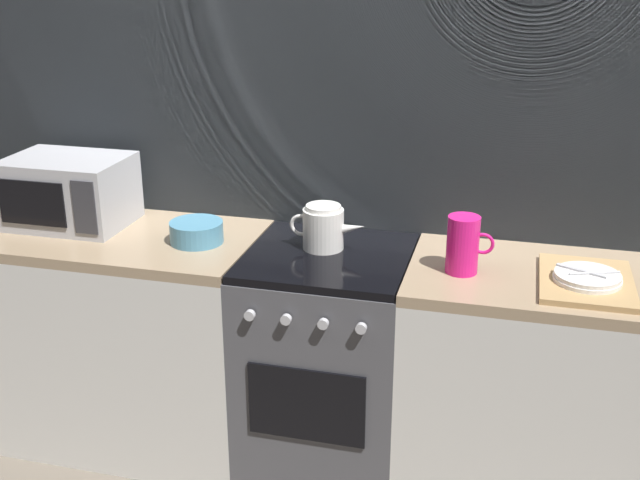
{
  "coord_description": "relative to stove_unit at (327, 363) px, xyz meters",
  "views": [
    {
      "loc": [
        0.64,
        -2.59,
        1.97
      ],
      "look_at": [
        -0.03,
        0.0,
        0.95
      ],
      "focal_mm": 44.51,
      "sensor_mm": 36.0,
      "label": 1
    }
  ],
  "objects": [
    {
      "name": "ground_plane",
      "position": [
        0.0,
        0.0,
        -0.45
      ],
      "size": [
        8.0,
        8.0,
        0.0
      ],
      "primitive_type": "plane",
      "color": "#6B6054"
    },
    {
      "name": "back_wall",
      "position": [
        0.0,
        0.32,
        0.75
      ],
      "size": [
        3.6,
        0.05,
        2.4
      ],
      "color": "gray",
      "rests_on": "ground_plane"
    },
    {
      "name": "counter_left",
      "position": [
        -0.9,
        0.0,
        0.0
      ],
      "size": [
        1.2,
        0.6,
        0.9
      ],
      "color": "silver",
      "rests_on": "ground_plane"
    },
    {
      "name": "stove_unit",
      "position": [
        0.0,
        0.0,
        0.0
      ],
      "size": [
        0.6,
        0.63,
        0.9
      ],
      "color": "#4C4C51",
      "rests_on": "ground_plane"
    },
    {
      "name": "counter_right",
      "position": [
        0.9,
        0.0,
        0.0
      ],
      "size": [
        1.2,
        0.6,
        0.9
      ],
      "color": "silver",
      "rests_on": "ground_plane"
    },
    {
      "name": "microwave",
      "position": [
        -1.07,
        0.06,
        0.59
      ],
      "size": [
        0.46,
        0.35,
        0.27
      ],
      "color": "#B2B2B7",
      "rests_on": "counter_left"
    },
    {
      "name": "kettle",
      "position": [
        -0.03,
        0.05,
        0.53
      ],
      "size": [
        0.28,
        0.15,
        0.17
      ],
      "color": "white",
      "rests_on": "stove_unit"
    },
    {
      "name": "mixing_bowl",
      "position": [
        -0.51,
        -0.01,
        0.49
      ],
      "size": [
        0.2,
        0.2,
        0.08
      ],
      "primitive_type": "cylinder",
      "color": "teal",
      "rests_on": "counter_left"
    },
    {
      "name": "pitcher",
      "position": [
        0.48,
        -0.05,
        0.55
      ],
      "size": [
        0.16,
        0.11,
        0.2
      ],
      "color": "#E5197A",
      "rests_on": "counter_right"
    },
    {
      "name": "dish_pile",
      "position": [
        0.89,
        -0.06,
        0.47
      ],
      "size": [
        0.3,
        0.4,
        0.06
      ],
      "color": "tan",
      "rests_on": "counter_right"
    }
  ]
}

